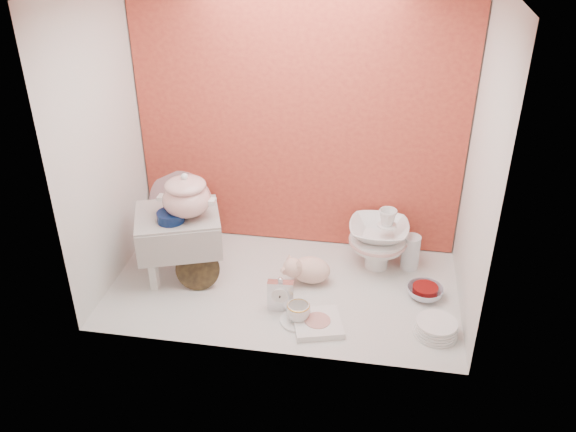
% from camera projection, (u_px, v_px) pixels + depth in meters
% --- Properties ---
extents(ground, '(1.80, 1.80, 0.00)m').
position_uv_depth(ground, '(284.00, 287.00, 3.18)').
color(ground, silver).
rests_on(ground, ground).
extents(niche_shell, '(1.86, 1.03, 1.53)m').
position_uv_depth(niche_shell, '(289.00, 106.00, 2.88)').
color(niche_shell, '#CA4D32').
rests_on(niche_shell, ground).
extents(step_stool, '(0.52, 0.49, 0.37)m').
position_uv_depth(step_stool, '(180.00, 244.00, 3.21)').
color(step_stool, silver).
rests_on(step_stool, ground).
extents(soup_tureen, '(0.30, 0.30, 0.24)m').
position_uv_depth(soup_tureen, '(186.00, 195.00, 3.03)').
color(soup_tureen, white).
rests_on(soup_tureen, step_stool).
extents(cobalt_bowl, '(0.18, 0.18, 0.05)m').
position_uv_depth(cobalt_bowl, '(171.00, 217.00, 3.04)').
color(cobalt_bowl, '#081943').
rests_on(cobalt_bowl, step_stool).
extents(floral_platter, '(0.42, 0.16, 0.40)m').
position_uv_depth(floral_platter, '(181.00, 205.00, 3.55)').
color(floral_platter, silver).
rests_on(floral_platter, ground).
extents(blue_white_vase, '(0.29, 0.29, 0.23)m').
position_uv_depth(blue_white_vase, '(184.00, 223.00, 3.53)').
color(blue_white_vase, white).
rests_on(blue_white_vase, ground).
extents(lacquer_tray, '(0.24, 0.13, 0.22)m').
position_uv_depth(lacquer_tray, '(198.00, 269.00, 3.13)').
color(lacquer_tray, black).
rests_on(lacquer_tray, ground).
extents(mantel_clock, '(0.13, 0.05, 0.19)m').
position_uv_depth(mantel_clock, '(280.00, 294.00, 2.97)').
color(mantel_clock, silver).
rests_on(mantel_clock, ground).
extents(plush_pig, '(0.28, 0.20, 0.16)m').
position_uv_depth(plush_pig, '(311.00, 270.00, 3.18)').
color(plush_pig, beige).
rests_on(plush_pig, ground).
extents(teacup_saucer, '(0.23, 0.23, 0.01)m').
position_uv_depth(teacup_saucer, '(298.00, 320.00, 2.93)').
color(teacup_saucer, white).
rests_on(teacup_saucer, ground).
extents(gold_rim_teacup, '(0.13, 0.13, 0.09)m').
position_uv_depth(gold_rim_teacup, '(298.00, 312.00, 2.91)').
color(gold_rim_teacup, white).
rests_on(gold_rim_teacup, teacup_saucer).
extents(lattice_dish, '(0.28, 0.28, 0.03)m').
position_uv_depth(lattice_dish, '(317.00, 323.00, 2.90)').
color(lattice_dish, white).
rests_on(lattice_dish, ground).
extents(dinner_plate_stack, '(0.26, 0.26, 0.07)m').
position_uv_depth(dinner_plate_stack, '(436.00, 328.00, 2.83)').
color(dinner_plate_stack, white).
rests_on(dinner_plate_stack, ground).
extents(crystal_bowl, '(0.21, 0.21, 0.06)m').
position_uv_depth(crystal_bowl, '(425.00, 292.00, 3.09)').
color(crystal_bowl, silver).
rests_on(crystal_bowl, ground).
extents(clear_glass_vase, '(0.13, 0.13, 0.20)m').
position_uv_depth(clear_glass_vase, '(411.00, 252.00, 3.29)').
color(clear_glass_vase, silver).
rests_on(clear_glass_vase, ground).
extents(porcelain_tower, '(0.36, 0.36, 0.36)m').
position_uv_depth(porcelain_tower, '(378.00, 238.00, 3.26)').
color(porcelain_tower, white).
rests_on(porcelain_tower, ground).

